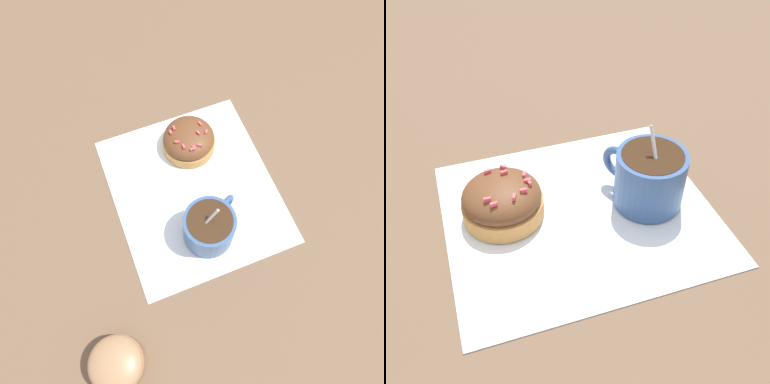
% 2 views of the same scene
% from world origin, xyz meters
% --- Properties ---
extents(ground_plane, '(3.00, 3.00, 0.00)m').
position_xyz_m(ground_plane, '(0.00, 0.00, 0.00)').
color(ground_plane, brown).
extents(paper_napkin, '(0.31, 0.28, 0.00)m').
position_xyz_m(paper_napkin, '(0.00, 0.00, 0.00)').
color(paper_napkin, white).
rests_on(paper_napkin, ground_plane).
extents(coffee_cup, '(0.08, 0.09, 0.10)m').
position_xyz_m(coffee_cup, '(-0.08, 0.00, 0.04)').
color(coffee_cup, '#335184').
rests_on(coffee_cup, paper_napkin).
extents(frosted_pastry, '(0.09, 0.09, 0.05)m').
position_xyz_m(frosted_pastry, '(0.08, -0.01, 0.02)').
color(frosted_pastry, '#C18442').
rests_on(frosted_pastry, paper_napkin).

